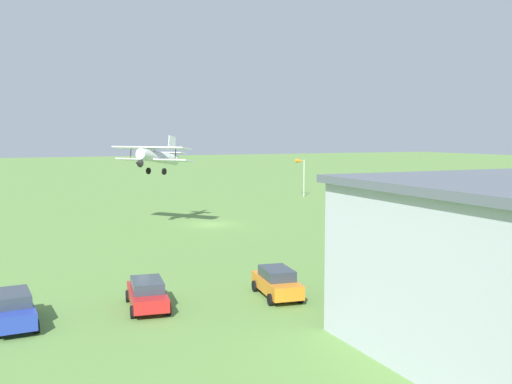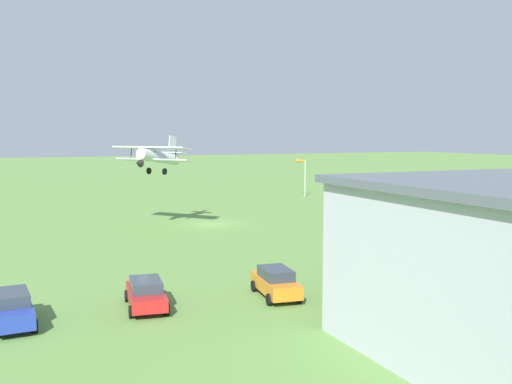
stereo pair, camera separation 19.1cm
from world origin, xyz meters
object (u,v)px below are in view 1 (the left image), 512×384
car_orange (277,282)px  car_red (147,293)px  windsock (301,163)px  biplane (156,156)px  person_by_parked_cars (365,252)px  person_near_hangar_door (344,257)px  car_blue (13,308)px

car_orange → car_red: car_orange is taller
windsock → biplane: bearing=35.2°
car_orange → person_by_parked_cars: size_ratio=2.81×
car_orange → person_near_hangar_door: 8.62m
biplane → car_blue: (14.17, 26.20, -6.14)m
person_near_hangar_door → person_by_parked_cars: 2.33m
biplane → person_by_parked_cars: (-9.04, 21.87, -6.21)m
car_red → windsock: bearing=-127.5°
car_orange → car_blue: (13.59, -0.78, 0.02)m
car_blue → person_near_hangar_door: size_ratio=2.85×
car_blue → windsock: windsock is taller
person_near_hangar_door → windsock: (-19.85, -41.37, 4.18)m
person_by_parked_cars → windsock: (-17.62, -40.68, 4.16)m
person_near_hangar_door → windsock: bearing=-115.6°
car_red → person_by_parked_cars: person_by_parked_cars is taller
biplane → car_orange: (0.58, 26.98, -6.15)m
car_red → person_by_parked_cars: 17.26m
windsock → person_near_hangar_door: bearing=64.4°
person_near_hangar_door → car_orange: bearing=30.9°
biplane → person_by_parked_cars: bearing=112.5°
car_orange → person_near_hangar_door: (-7.40, -4.43, -0.08)m
car_orange → person_by_parked_cars: car_orange is taller
person_near_hangar_door → windsock: windsock is taller
car_orange → person_by_parked_cars: (-9.62, -5.11, -0.05)m
car_orange → person_by_parked_cars: 10.90m
car_orange → car_blue: bearing=-3.3°
car_blue → person_near_hangar_door: car_blue is taller
person_by_parked_cars → car_orange: bearing=28.0°
biplane → person_near_hangar_door: bearing=106.8°
car_red → car_blue: size_ratio=1.03×
car_blue → person_by_parked_cars: (-23.21, -4.32, -0.07)m
car_blue → person_by_parked_cars: 23.61m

